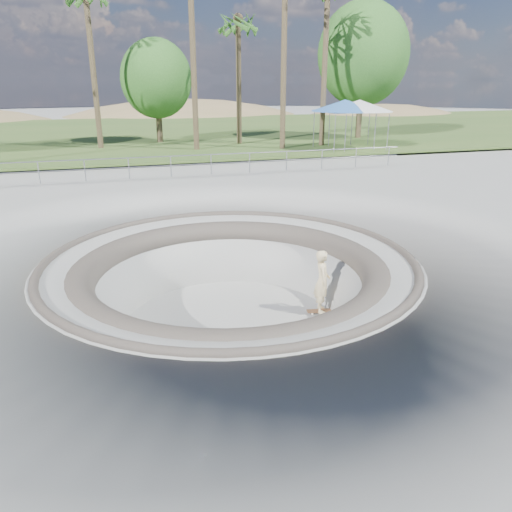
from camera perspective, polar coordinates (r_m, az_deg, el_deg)
The scene contains 12 objects.
ground at distance 13.73m, azimuth -3.01°, elevation -0.41°, with size 180.00×180.00×0.00m, color gray.
skate_bowl at distance 14.46m, azimuth -2.88°, elevation -7.24°, with size 14.00×14.00×4.10m.
grass_strip at distance 46.87m, azimuth -13.27°, elevation 13.56°, with size 180.00×36.00×0.12m.
distant_hills at distance 71.03m, azimuth -11.09°, elevation 9.68°, with size 103.20×45.00×28.60m.
safety_railing at distance 25.06m, azimuth -9.70°, elevation 10.10°, with size 25.00×0.06×1.03m.
skateboard at distance 15.07m, azimuth 7.40°, elevation -6.24°, with size 0.86×0.39×0.09m.
skater at distance 14.68m, azimuth 7.56°, elevation -2.86°, with size 0.69×0.45×1.89m, color beige.
canopy_white at distance 35.02m, azimuth 11.72°, elevation 16.46°, with size 6.23×6.23×3.15m.
canopy_blue at distance 34.73m, azimuth 10.14°, elevation 16.56°, with size 6.27×6.27×3.17m.
palm_d at distance 37.24m, azimuth -2.05°, elevation 24.74°, with size 2.60×2.60×9.21m.
bushy_tree_mid at distance 38.67m, azimuth -11.32°, elevation 19.23°, with size 5.09×4.63×7.34m.
bushy_tree_right at distance 41.82m, azimuth 12.16°, elevation 21.62°, with size 7.07×6.43×10.20m.
Camera 1 is at (-3.00, -12.56, 4.67)m, focal length 35.00 mm.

